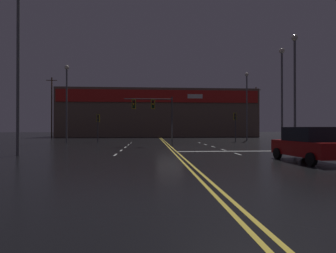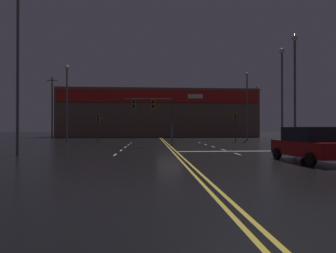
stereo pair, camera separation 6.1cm
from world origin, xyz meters
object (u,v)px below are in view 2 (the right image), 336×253
(traffic_signal_median, at_px, (152,108))
(streetlight_median_approach, at_px, (295,76))
(traffic_signal_corner_northeast, at_px, (235,120))
(streetlight_far_median, at_px, (18,52))
(streetlight_near_left, at_px, (247,97))
(streetlight_far_right, at_px, (67,93))
(streetlight_near_right, at_px, (282,84))
(traffic_signal_corner_northwest, at_px, (98,122))
(parked_car, at_px, (307,144))

(traffic_signal_median, bearing_deg, streetlight_median_approach, -19.61)
(traffic_signal_corner_northeast, distance_m, streetlight_far_median, 26.58)
(streetlight_near_left, bearing_deg, streetlight_far_median, -138.69)
(streetlight_near_left, height_order, streetlight_far_right, streetlight_near_left)
(traffic_signal_median, height_order, traffic_signal_corner_northeast, traffic_signal_median)
(traffic_signal_corner_northeast, bearing_deg, streetlight_near_right, -74.08)
(traffic_signal_corner_northwest, relative_size, streetlight_far_median, 0.33)
(traffic_signal_median, xyz_separation_m, streetlight_far_right, (-10.71, 6.44, 2.31))
(streetlight_median_approach, bearing_deg, streetlight_far_median, -167.78)
(traffic_signal_median, height_order, streetlight_far_right, streetlight_far_right)
(streetlight_near_right, distance_m, streetlight_median_approach, 3.92)
(traffic_signal_corner_northwest, relative_size, streetlight_median_approach, 0.35)
(traffic_signal_corner_northeast, height_order, streetlight_near_left, streetlight_near_left)
(streetlight_far_right, relative_size, parked_car, 2.21)
(streetlight_near_right, bearing_deg, traffic_signal_corner_northwest, 158.35)
(traffic_signal_median, distance_m, parked_car, 16.28)
(traffic_signal_corner_northwest, bearing_deg, streetlight_far_right, -164.51)
(streetlight_near_left, distance_m, parked_car, 26.16)
(traffic_signal_median, xyz_separation_m, streetlight_median_approach, (12.84, -4.58, 2.58))
(streetlight_far_right, bearing_deg, traffic_signal_corner_northeast, 2.51)
(streetlight_near_left, distance_m, streetlight_median_approach, 15.86)
(parked_car, bearing_deg, streetlight_near_right, 67.78)
(streetlight_near_left, relative_size, streetlight_median_approach, 0.99)
(streetlight_median_approach, relative_size, streetlight_far_right, 1.05)
(traffic_signal_corner_northeast, bearing_deg, streetlight_far_median, -140.53)
(traffic_signal_corner_northeast, bearing_deg, streetlight_median_approach, -82.73)
(streetlight_near_left, bearing_deg, traffic_signal_corner_northeast, -128.74)
(streetlight_near_left, xyz_separation_m, streetlight_median_approach, (-1.53, -15.79, 0.03))
(traffic_signal_corner_northwest, distance_m, streetlight_near_right, 22.54)
(traffic_signal_corner_northwest, distance_m, streetlight_median_approach, 23.53)
(streetlight_median_approach, distance_m, parked_car, 11.54)
(streetlight_near_left, height_order, streetlight_median_approach, streetlight_median_approach)
(traffic_signal_corner_northwest, bearing_deg, streetlight_far_median, -96.64)
(streetlight_near_left, height_order, parked_car, streetlight_near_left)
(streetlight_far_right, bearing_deg, streetlight_near_right, -16.43)
(traffic_signal_corner_northeast, height_order, streetlight_far_right, streetlight_far_right)
(traffic_signal_corner_northwest, height_order, streetlight_median_approach, streetlight_median_approach)
(streetlight_far_median, bearing_deg, traffic_signal_corner_northeast, 39.47)
(parked_car, bearing_deg, streetlight_far_median, 165.90)
(traffic_signal_corner_northeast, bearing_deg, streetlight_far_right, -177.49)
(streetlight_median_approach, height_order, streetlight_far_right, streetlight_median_approach)
(traffic_signal_median, bearing_deg, streetlight_far_right, 148.98)
(streetlight_near_left, height_order, streetlight_far_median, streetlight_far_median)
(traffic_signal_median, bearing_deg, traffic_signal_corner_northeast, 33.21)
(streetlight_far_median, height_order, parked_car, streetlight_far_median)
(traffic_signal_corner_northeast, distance_m, streetlight_far_right, 22.29)
(streetlight_near_right, xyz_separation_m, streetlight_far_right, (-24.34, 7.18, -0.25))
(traffic_signal_corner_northeast, height_order, streetlight_median_approach, streetlight_median_approach)
(traffic_signal_corner_northeast, bearing_deg, streetlight_near_left, 51.26)
(traffic_signal_median, distance_m, streetlight_near_right, 13.89)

